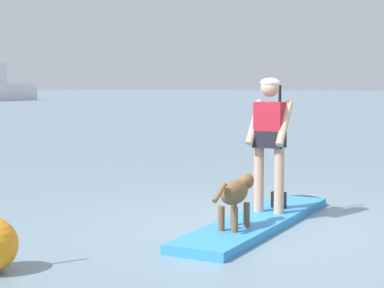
% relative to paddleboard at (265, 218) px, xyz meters
% --- Properties ---
extents(ground_plane, '(400.00, 400.00, 0.00)m').
position_rel_paddleboard_xyz_m(ground_plane, '(-0.22, -0.05, -0.05)').
color(ground_plane, slate).
extents(paddleboard, '(3.64, 1.44, 0.10)m').
position_rel_paddleboard_xyz_m(paddleboard, '(0.00, 0.00, 0.00)').
color(paddleboard, '#338CD8').
rests_on(paddleboard, ground_plane).
extents(person_paddler, '(0.66, 0.55, 1.62)m').
position_rel_paddleboard_xyz_m(person_paddler, '(0.14, 0.03, 0.99)').
color(person_paddler, tan).
rests_on(person_paddler, paddleboard).
extents(dog, '(0.98, 0.34, 0.56)m').
position_rel_paddleboard_xyz_m(dog, '(-0.82, -0.19, 0.42)').
color(dog, brown).
rests_on(dog, paddleboard).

